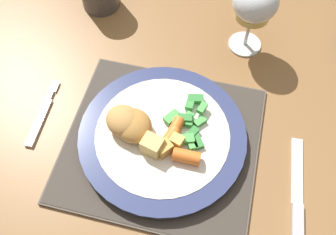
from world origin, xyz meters
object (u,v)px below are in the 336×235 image
dinner_plate (163,136)px  fork (41,117)px  dining_table (184,85)px  wine_glass (255,5)px  table_knife (297,201)px

dinner_plate → fork: dinner_plate is taller
dining_table → wine_glass: size_ratio=9.20×
dinner_plate → wine_glass: bearing=66.8°
dinner_plate → wine_glass: wine_glass is taller
fork → table_knife: 0.44m
table_knife → fork: bearing=174.0°
dining_table → fork: 0.30m
fork → wine_glass: size_ratio=0.94×
wine_glass → fork: bearing=-142.1°
table_knife → wine_glass: size_ratio=1.28×
dinner_plate → table_knife: (0.22, -0.05, -0.01)m
table_knife → wine_glass: 0.33m
dining_table → wine_glass: 0.23m
table_knife → dinner_plate: bearing=166.7°
fork → wine_glass: (0.32, 0.25, 0.10)m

